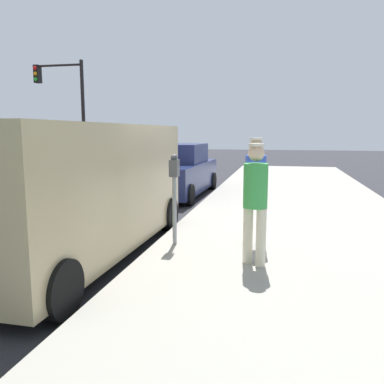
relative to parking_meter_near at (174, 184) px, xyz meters
name	(u,v)px	position (x,y,z in m)	size (l,w,h in m)	color
ground_plane	(108,243)	(-1.35, 0.29, -1.18)	(80.00, 80.00, 0.00)	#2D2D33
sidewalk_slab	(305,251)	(2.15, 0.29, -1.11)	(5.00, 32.00, 0.15)	#9E998E
parking_meter_near	(174,184)	(0.00, 0.00, 0.00)	(0.14, 0.18, 1.52)	gray
pedestrian_in_green	(255,196)	(1.38, -0.78, -0.04)	(0.34, 0.34, 1.72)	beige
pedestrian_in_blue	(255,184)	(1.32, 0.21, 0.00)	(0.36, 0.34, 1.79)	#383D47
parked_van	(74,187)	(-1.50, -0.59, -0.03)	(2.20, 5.23, 2.15)	tan
parked_sedan_ahead	(176,172)	(-1.55, 6.03, -0.43)	(2.05, 4.45, 1.65)	navy
traffic_light_corner	(66,99)	(-7.90, 10.49, 2.34)	(2.48, 0.42, 5.20)	black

